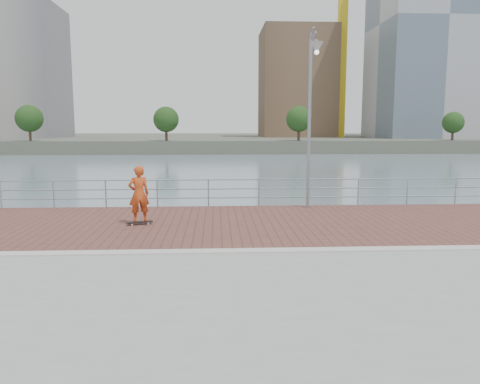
{
  "coord_description": "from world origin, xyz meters",
  "views": [
    {
      "loc": [
        -0.7,
        -11.76,
        3.25
      ],
      "look_at": [
        0.0,
        2.0,
        1.3
      ],
      "focal_mm": 35.0,
      "sensor_mm": 36.0,
      "label": 1
    }
  ],
  "objects": [
    {
      "name": "skateboard",
      "position": [
        -3.25,
        3.54,
        0.09
      ],
      "size": [
        0.85,
        0.47,
        0.1
      ],
      "rotation": [
        0.0,
        0.0,
        0.33
      ],
      "color": "black",
      "rests_on": "brick_lane"
    },
    {
      "name": "skateboarder",
      "position": [
        -3.25,
        3.54,
        1.04
      ],
      "size": [
        0.79,
        0.64,
        1.86
      ],
      "primitive_type": "imported",
      "rotation": [
        0.0,
        0.0,
        3.47
      ],
      "color": "#C04519",
      "rests_on": "skateboard"
    },
    {
      "name": "water",
      "position": [
        0.0,
        0.0,
        -2.0
      ],
      "size": [
        400.0,
        400.0,
        0.0
      ],
      "primitive_type": "plane",
      "color": "slate",
      "rests_on": "ground"
    },
    {
      "name": "brick_lane",
      "position": [
        0.0,
        3.6,
        0.01
      ],
      "size": [
        40.0,
        6.8,
        0.02
      ],
      "primitive_type": "cube",
      "color": "brown",
      "rests_on": "seawall"
    },
    {
      "name": "skyline",
      "position": [
        30.11,
        104.58,
        22.79
      ],
      "size": [
        233.0,
        41.0,
        60.27
      ],
      "color": "#ADA38E",
      "rests_on": "far_shore"
    },
    {
      "name": "guardrail",
      "position": [
        0.0,
        7.0,
        0.69
      ],
      "size": [
        39.06,
        0.06,
        1.13
      ],
      "color": "#8C9EA8",
      "rests_on": "brick_lane"
    },
    {
      "name": "street_lamp",
      "position": [
        2.94,
        6.02,
        4.67
      ],
      "size": [
        0.48,
        1.39,
        6.57
      ],
      "color": "gray",
      "rests_on": "brick_lane"
    },
    {
      "name": "curb",
      "position": [
        0.0,
        0.0,
        0.03
      ],
      "size": [
        40.0,
        0.4,
        0.06
      ],
      "primitive_type": "cube",
      "color": "#B7B5AD",
      "rests_on": "seawall"
    },
    {
      "name": "far_shore",
      "position": [
        0.0,
        122.5,
        -0.75
      ],
      "size": [
        320.0,
        95.0,
        2.5
      ],
      "primitive_type": "cube",
      "color": "#4C5142",
      "rests_on": "ground"
    },
    {
      "name": "shoreline_trees",
      "position": [
        -12.76,
        77.0,
        4.42
      ],
      "size": [
        109.38,
        4.94,
        6.59
      ],
      "color": "#473323",
      "rests_on": "far_shore"
    }
  ]
}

